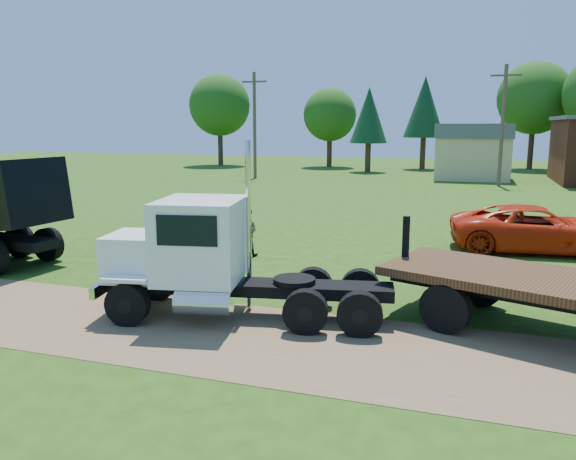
% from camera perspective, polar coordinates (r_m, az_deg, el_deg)
% --- Properties ---
extents(ground, '(140.00, 140.00, 0.00)m').
position_cam_1_polar(ground, '(12.34, -2.24, -11.16)').
color(ground, '#29470F').
rests_on(ground, ground).
extents(dirt_track, '(120.00, 4.20, 0.01)m').
position_cam_1_polar(dirt_track, '(12.34, -2.24, -11.13)').
color(dirt_track, brown).
rests_on(dirt_track, ground).
extents(white_semi_tractor, '(7.15, 3.47, 4.22)m').
position_cam_1_polar(white_semi_tractor, '(13.66, -8.45, -2.76)').
color(white_semi_tractor, black).
rests_on(white_semi_tractor, ground).
extents(orange_pickup, '(6.36, 3.53, 1.68)m').
position_cam_1_polar(orange_pickup, '(22.43, 23.91, 0.11)').
color(orange_pickup, red).
rests_on(orange_pickup, ground).
extents(spectator_b, '(0.91, 0.76, 1.69)m').
position_cam_1_polar(spectator_b, '(19.88, -4.23, -0.23)').
color(spectator_b, '#999999').
rests_on(spectator_b, ground).
extents(tan_shed, '(6.20, 5.40, 4.70)m').
position_cam_1_polar(tan_shed, '(50.78, 18.28, 7.65)').
color(tan_shed, tan).
rests_on(tan_shed, ground).
extents(utility_poles, '(42.20, 0.28, 9.00)m').
position_cam_1_polar(utility_poles, '(45.78, 20.97, 10.09)').
color(utility_poles, '#4C392B').
rests_on(utility_poles, ground).
extents(tree_row, '(57.14, 14.57, 11.62)m').
position_cam_1_polar(tree_row, '(61.46, 22.18, 12.11)').
color(tree_row, '#321F14').
rests_on(tree_row, ground).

